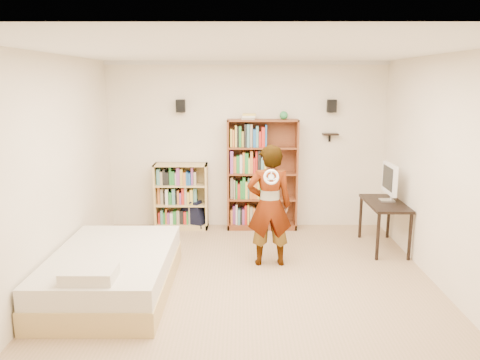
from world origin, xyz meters
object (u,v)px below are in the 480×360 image
object	(u,v)px
tall_bookshelf	(262,175)
person	(269,206)
low_bookshelf	(181,196)
daybed	(112,267)
computer_desk	(384,225)

from	to	relation	value
tall_bookshelf	person	distance (m)	1.56
low_bookshelf	daybed	xyz separation A→B (m)	(-0.50, -2.40, -0.24)
low_bookshelf	person	bearing A→B (deg)	-49.13
computer_desk	low_bookshelf	bearing A→B (deg)	162.65
computer_desk	person	world-z (taller)	person
low_bookshelf	daybed	size ratio (longest dim) A/B	0.53
computer_desk	person	xyz separation A→B (m)	(-1.70, -0.61, 0.46)
computer_desk	tall_bookshelf	bearing A→B (deg)	151.17
computer_desk	daybed	distance (m)	3.83
tall_bookshelf	daybed	bearing A→B (deg)	-127.25
person	low_bookshelf	bearing A→B (deg)	-52.14
tall_bookshelf	daybed	xyz separation A→B (m)	(-1.82, -2.40, -0.60)
daybed	person	distance (m)	2.09
low_bookshelf	computer_desk	xyz separation A→B (m)	(3.05, -0.95, -0.19)
daybed	person	xyz separation A→B (m)	(1.85, 0.84, 0.50)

